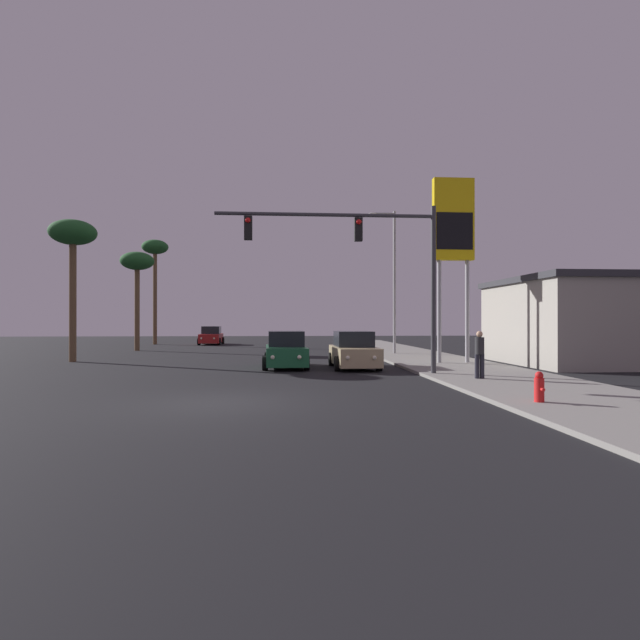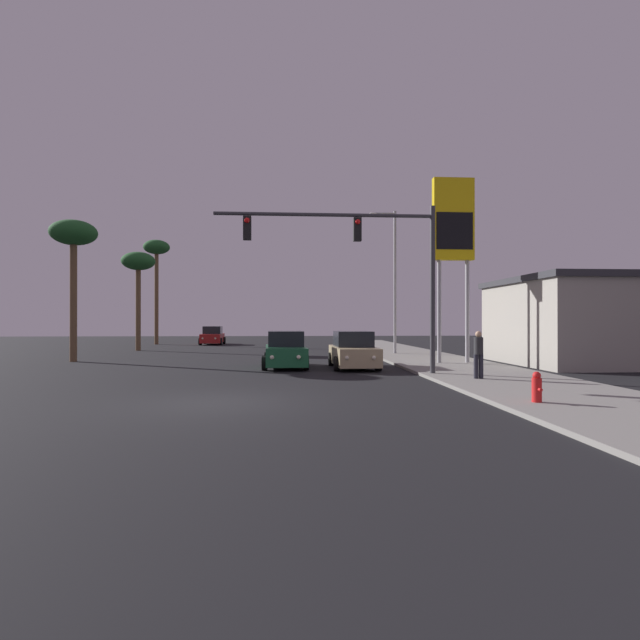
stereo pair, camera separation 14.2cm
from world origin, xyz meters
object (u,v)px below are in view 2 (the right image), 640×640
palm_tree_far (157,254)px  street_lamp (393,274)px  fire_hydrant (537,387)px  palm_tree_near (74,239)px  car_red (213,336)px  palm_tree_mid (138,266)px  car_tan (353,351)px  car_green (285,351)px  traffic_light_mast (369,252)px  pedestrian_on_sidewalk (478,352)px  gas_station_sign (453,230)px

palm_tree_far → street_lamp: bearing=-40.5°
fire_hydrant → palm_tree_near: size_ratio=0.10×
car_red → palm_tree_mid: size_ratio=0.60×
palm_tree_mid → car_tan: bearing=-46.6°
fire_hydrant → palm_tree_mid: 30.93m
car_green → fire_hydrant: 12.70m
car_red → car_green: bearing=104.7°
palm_tree_far → car_tan: bearing=-58.5°
car_green → palm_tree_near: bearing=-22.3°
car_green → palm_tree_near: 13.25m
car_tan → palm_tree_far: palm_tree_far is taller
car_red → traffic_light_mast: size_ratio=0.51×
pedestrian_on_sidewalk → palm_tree_near: size_ratio=0.22×
car_green → pedestrian_on_sidewalk: pedestrian_on_sidewalk is taller
pedestrian_on_sidewalk → palm_tree_mid: size_ratio=0.23×
street_lamp → palm_tree_mid: (-17.54, 6.03, 1.10)m
car_tan → palm_tree_far: size_ratio=0.45×
street_lamp → fire_hydrant: 19.70m
pedestrian_on_sidewalk → palm_tree_far: 36.23m
car_tan → fire_hydrant: size_ratio=5.70×
traffic_light_mast → car_tan: bearing=92.1°
car_green → fire_hydrant: size_ratio=5.71×
street_lamp → palm_tree_mid: bearing=161.0°
gas_station_sign → fire_hydrant: size_ratio=11.84×
car_green → palm_tree_mid: bearing=-54.8°
street_lamp → gas_station_sign: size_ratio=1.00×
palm_tree_mid → gas_station_sign: bearing=-35.2°
palm_tree_near → palm_tree_far: palm_tree_far is taller
car_green → car_tan: size_ratio=1.00×
palm_tree_far → car_green: bearing=-63.5°
traffic_light_mast → pedestrian_on_sidewalk: (3.58, -1.91, -3.75)m
car_green → street_lamp: size_ratio=0.48×
car_red → palm_tree_mid: palm_tree_mid is taller
traffic_light_mast → gas_station_sign: size_ratio=0.95×
street_lamp → pedestrian_on_sidewalk: (0.03, -14.03, -4.08)m
car_green → gas_station_sign: (8.17, 0.75, 5.86)m
car_tan → fire_hydrant: car_tan is taller
car_tan → traffic_light_mast: bearing=90.6°
gas_station_sign → palm_tree_far: bearing=130.8°
traffic_light_mast → fire_hydrant: (3.05, -7.02, -4.30)m
gas_station_sign → fire_hydrant: 13.43m
palm_tree_mid → traffic_light_mast: bearing=-52.4°
gas_station_sign → car_tan: bearing=-165.8°
street_lamp → gas_station_sign: (1.40, -7.34, 1.50)m
car_tan → palm_tree_far: 29.92m
car_red → street_lamp: street_lamp is taller
car_green → car_tan: (3.09, -0.53, 0.00)m
car_green → palm_tree_far: 28.03m
car_green → traffic_light_mast: (3.21, -4.02, 4.03)m
traffic_light_mast → gas_station_sign: bearing=43.9°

